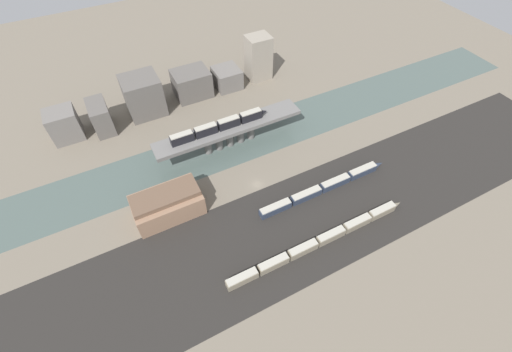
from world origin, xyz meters
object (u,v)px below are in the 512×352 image
train_on_bridge (220,126)px  train_yard_mid (324,187)px  warehouse_building (167,204)px  train_yard_near (320,241)px

train_on_bridge → train_yard_mid: size_ratio=0.75×
train_yard_mid → warehouse_building: bearing=162.7°
warehouse_building → train_yard_mid: bearing=-17.3°
train_yard_mid → warehouse_building: size_ratio=2.36×
train_on_bridge → warehouse_building: bearing=-143.9°
train_yard_near → warehouse_building: warehouse_building is taller
train_yard_near → warehouse_building: bearing=138.8°
train_on_bridge → train_yard_near: bearing=-79.5°
train_yard_near → train_yard_mid: 24.31m
train_yard_near → train_yard_mid: (15.05, 19.09, -0.09)m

